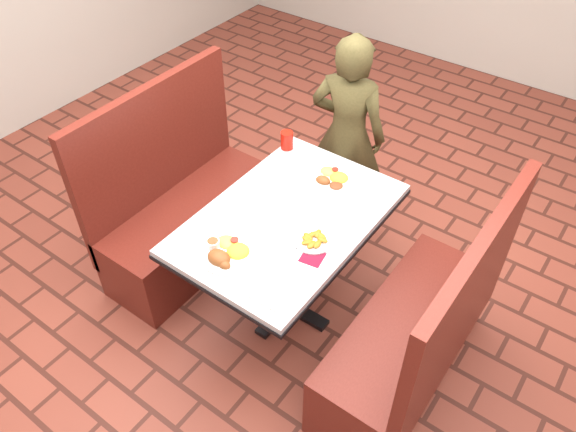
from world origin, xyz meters
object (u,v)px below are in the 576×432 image
(dining_table, at_px, (288,229))
(red_tumbler, at_px, (287,140))
(plantain_plate, at_px, (313,240))
(booth_bench_right, at_px, (414,339))
(booth_bench_left, at_px, (186,214))
(far_dinner_plate, at_px, (332,177))
(near_dinner_plate, at_px, (227,251))
(diner_person, at_px, (347,135))

(dining_table, xyz_separation_m, red_tumbler, (-0.36, 0.48, 0.15))
(plantain_plate, bearing_deg, booth_bench_right, 7.37)
(red_tumbler, bearing_deg, booth_bench_left, -132.30)
(booth_bench_right, height_order, plantain_plate, booth_bench_right)
(booth_bench_left, bearing_deg, red_tumbler, 47.70)
(booth_bench_right, relative_size, red_tumbler, 10.81)
(booth_bench_left, xyz_separation_m, far_dinner_plate, (0.83, 0.38, 0.44))
(near_dinner_plate, distance_m, red_tumbler, 0.93)
(diner_person, xyz_separation_m, far_dinner_plate, (0.21, -0.52, 0.09))
(plantain_plate, bearing_deg, red_tumbler, 135.67)
(dining_table, relative_size, far_dinner_plate, 4.75)
(diner_person, bearing_deg, far_dinner_plate, 100.37)
(near_dinner_plate, bearing_deg, dining_table, 79.79)
(dining_table, bearing_deg, far_dinner_plate, 85.84)
(booth_bench_left, xyz_separation_m, plantain_plate, (1.01, -0.08, 0.43))
(dining_table, xyz_separation_m, booth_bench_right, (0.80, 0.00, -0.32))
(booth_bench_right, distance_m, diner_person, 1.38)
(booth_bench_right, bearing_deg, red_tumbler, 157.40)
(dining_table, bearing_deg, booth_bench_left, 180.00)
(far_dinner_plate, bearing_deg, dining_table, -94.16)
(diner_person, relative_size, near_dinner_plate, 4.91)
(booth_bench_left, distance_m, near_dinner_plate, 0.94)
(booth_bench_right, height_order, red_tumbler, booth_bench_right)
(booth_bench_left, xyz_separation_m, red_tumbler, (0.44, 0.48, 0.48))
(booth_bench_left, height_order, booth_bench_right, same)
(booth_bench_left, relative_size, far_dinner_plate, 4.70)
(near_dinner_plate, relative_size, red_tumbler, 2.50)
(booth_bench_right, bearing_deg, near_dinner_plate, -155.31)
(near_dinner_plate, bearing_deg, plantain_plate, 48.84)
(booth_bench_left, height_order, plantain_plate, booth_bench_left)
(dining_table, distance_m, far_dinner_plate, 0.40)
(booth_bench_right, bearing_deg, far_dinner_plate, 153.79)
(dining_table, distance_m, near_dinner_plate, 0.43)
(booth_bench_right, xyz_separation_m, near_dinner_plate, (-0.87, -0.40, 0.45))
(diner_person, relative_size, red_tumbler, 12.26)
(booth_bench_left, bearing_deg, far_dinner_plate, 24.67)
(booth_bench_right, relative_size, near_dinner_plate, 4.33)
(booth_bench_right, xyz_separation_m, red_tumbler, (-1.16, 0.48, 0.48))
(dining_table, height_order, booth_bench_left, booth_bench_left)
(diner_person, distance_m, far_dinner_plate, 0.57)
(near_dinner_plate, xyz_separation_m, plantain_plate, (0.28, 0.32, -0.02))
(booth_bench_left, height_order, far_dinner_plate, booth_bench_left)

